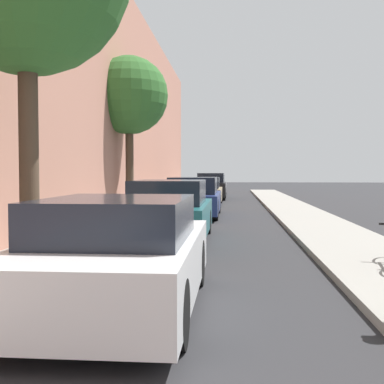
{
  "coord_description": "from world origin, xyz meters",
  "views": [
    {
      "loc": [
        0.43,
        1.86,
        1.6
      ],
      "look_at": [
        -0.37,
        11.33,
        1.2
      ],
      "focal_mm": 44.88,
      "sensor_mm": 36.0,
      "label": 1
    }
  ],
  "objects_px": {
    "parked_car_teal": "(170,212)",
    "parked_car_champagne": "(203,192)",
    "parked_car_silver": "(213,186)",
    "parked_car_navy": "(194,198)",
    "parked_car_white": "(120,256)",
    "parked_car_black": "(211,187)",
    "street_tree_far": "(129,96)"
  },
  "relations": [
    {
      "from": "parked_car_white",
      "to": "parked_car_silver",
      "type": "height_order",
      "value": "parked_car_silver"
    },
    {
      "from": "parked_car_navy",
      "to": "parked_car_silver",
      "type": "height_order",
      "value": "same"
    },
    {
      "from": "parked_car_teal",
      "to": "parked_car_champagne",
      "type": "distance_m",
      "value": 12.2
    },
    {
      "from": "parked_car_white",
      "to": "parked_car_black",
      "type": "bearing_deg",
      "value": 89.87
    },
    {
      "from": "street_tree_far",
      "to": "parked_car_navy",
      "type": "bearing_deg",
      "value": -14.91
    },
    {
      "from": "parked_car_white",
      "to": "parked_car_navy",
      "type": "height_order",
      "value": "parked_car_navy"
    },
    {
      "from": "parked_car_teal",
      "to": "parked_car_champagne",
      "type": "height_order",
      "value": "parked_car_teal"
    },
    {
      "from": "parked_car_champagne",
      "to": "parked_car_silver",
      "type": "distance_m",
      "value": 9.51
    },
    {
      "from": "parked_car_navy",
      "to": "street_tree_far",
      "type": "xyz_separation_m",
      "value": [
        -2.47,
        0.66,
        3.74
      ]
    },
    {
      "from": "parked_car_navy",
      "to": "street_tree_far",
      "type": "bearing_deg",
      "value": 165.09
    },
    {
      "from": "parked_car_teal",
      "to": "parked_car_black",
      "type": "height_order",
      "value": "parked_car_black"
    },
    {
      "from": "parked_car_white",
      "to": "parked_car_silver",
      "type": "relative_size",
      "value": 0.94
    },
    {
      "from": "parked_car_black",
      "to": "street_tree_far",
      "type": "height_order",
      "value": "street_tree_far"
    },
    {
      "from": "parked_car_navy",
      "to": "parked_car_champagne",
      "type": "bearing_deg",
      "value": 90.56
    },
    {
      "from": "parked_car_white",
      "to": "parked_car_champagne",
      "type": "bearing_deg",
      "value": 90.45
    },
    {
      "from": "parked_car_navy",
      "to": "parked_car_black",
      "type": "xyz_separation_m",
      "value": [
        0.13,
        10.85,
        0.05
      ]
    },
    {
      "from": "parked_car_black",
      "to": "parked_car_teal",
      "type": "bearing_deg",
      "value": -90.7
    },
    {
      "from": "parked_car_champagne",
      "to": "parked_car_white",
      "type": "bearing_deg",
      "value": -89.55
    },
    {
      "from": "parked_car_black",
      "to": "parked_car_silver",
      "type": "xyz_separation_m",
      "value": [
        -0.11,
        4.8,
        -0.07
      ]
    },
    {
      "from": "parked_car_navy",
      "to": "parked_car_silver",
      "type": "distance_m",
      "value": 15.66
    },
    {
      "from": "parked_car_teal",
      "to": "parked_car_navy",
      "type": "bearing_deg",
      "value": 89.32
    },
    {
      "from": "parked_car_navy",
      "to": "parked_car_silver",
      "type": "relative_size",
      "value": 1.11
    },
    {
      "from": "parked_car_teal",
      "to": "parked_car_navy",
      "type": "xyz_separation_m",
      "value": [
        0.07,
        6.05,
        0.01
      ]
    },
    {
      "from": "parked_car_white",
      "to": "parked_car_black",
      "type": "relative_size",
      "value": 1.0
    },
    {
      "from": "parked_car_teal",
      "to": "street_tree_far",
      "type": "bearing_deg",
      "value": 109.69
    },
    {
      "from": "parked_car_teal",
      "to": "street_tree_far",
      "type": "relative_size",
      "value": 0.73
    },
    {
      "from": "parked_car_white",
      "to": "parked_car_champagne",
      "type": "xyz_separation_m",
      "value": [
        -0.14,
        17.78,
        0.01
      ]
    },
    {
      "from": "parked_car_teal",
      "to": "parked_car_champagne",
      "type": "relative_size",
      "value": 1.05
    },
    {
      "from": "parked_car_silver",
      "to": "parked_car_champagne",
      "type": "bearing_deg",
      "value": -90.5
    },
    {
      "from": "parked_car_white",
      "to": "parked_car_navy",
      "type": "distance_m",
      "value": 11.64
    },
    {
      "from": "parked_car_teal",
      "to": "parked_car_silver",
      "type": "height_order",
      "value": "same"
    },
    {
      "from": "parked_car_white",
      "to": "parked_car_champagne",
      "type": "relative_size",
      "value": 0.97
    }
  ]
}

